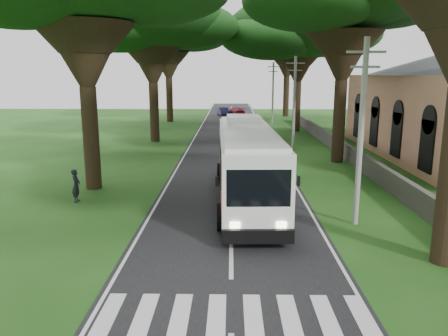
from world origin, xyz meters
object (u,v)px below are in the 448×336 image
Objects in this scene: pole_mid at (294,101)px; pedestrian at (76,186)px; pole_near at (361,130)px; coach_bus at (247,162)px; pole_far at (273,92)px; distant_car_b at (223,111)px; distant_car_c at (236,111)px.

pedestrian is at bearing -128.92° from pole_mid.
pole_near is at bearing -106.98° from pedestrian.
pole_mid reaches higher than coach_bus.
coach_bus is (-4.70, -36.53, -2.12)m from pole_far.
distant_car_c reaches higher than distant_car_b.
distant_car_c is at bearing 98.85° from pole_mid.
pole_mid is 2.01× the size of distant_car_b.
pole_far is 39.32m from pedestrian.
coach_bus is (-4.70, -16.53, -2.12)m from pole_mid.
pole_near is 1.00× the size of pole_mid.
pole_mid is 1.70× the size of distant_car_c.
pole_near reaches higher than distant_car_b.
pole_mid is 21.80m from pedestrian.
distant_car_c is at bearing 88.23° from coach_bus.
pole_near is 1.00× the size of pole_far.
pole_far is at bearing 98.84° from distant_car_c.
pole_far is 11.74m from distant_car_c.
pole_near is 51.07m from distant_car_b.
distant_car_c is (-4.70, 30.19, -3.47)m from pole_mid.
pole_mid is 4.65× the size of pedestrian.
pole_near and pole_far have the same top height.
pole_near reaches higher than coach_bus.
pedestrian is (-8.83, -0.24, -1.20)m from coach_bus.
pole_far is 2.01× the size of distant_car_b.
distant_car_c is (0.00, 46.72, -1.35)m from coach_bus.
pole_far is 1.70× the size of distant_car_c.
distant_car_c is at bearing 114.77° from pole_far.
coach_bus is at bearing 74.08° from distant_car_c.
distant_car_b is at bearing -11.68° from pedestrian.
distant_car_c is at bearing 95.35° from pole_near.
pole_far reaches higher than coach_bus.
distant_car_c is at bearing -14.20° from pedestrian.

